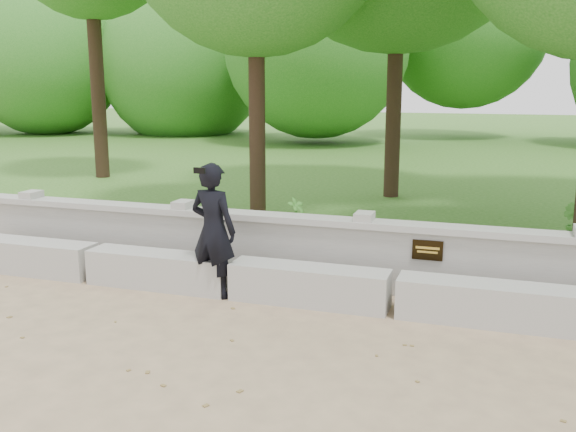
{
  "coord_description": "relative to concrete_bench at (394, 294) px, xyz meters",
  "views": [
    {
      "loc": [
        1.06,
        -5.06,
        2.58
      ],
      "look_at": [
        -1.28,
        1.95,
        1.03
      ],
      "focal_mm": 40.0,
      "sensor_mm": 36.0,
      "label": 1
    }
  ],
  "objects": [
    {
      "name": "concrete_bench",
      "position": [
        0.0,
        0.0,
        0.0
      ],
      "size": [
        11.9,
        0.45,
        0.45
      ],
      "color": "#AFADA5",
      "rests_on": "ground"
    },
    {
      "name": "man_main",
      "position": [
        -2.18,
        -0.1,
        0.6
      ],
      "size": [
        0.66,
        0.59,
        1.65
      ],
      "color": "black",
      "rests_on": "ground"
    },
    {
      "name": "lawn",
      "position": [
        -0.0,
        12.1,
        -0.1
      ],
      "size": [
        40.0,
        22.0,
        0.25
      ],
      "primitive_type": "cube",
      "color": "#2A5916",
      "rests_on": "ground"
    },
    {
      "name": "shrub_a",
      "position": [
        -1.94,
        2.43,
        0.31
      ],
      "size": [
        0.33,
        0.36,
        0.56
      ],
      "primitive_type": "imported",
      "rotation": [
        0.0,
        0.0,
        0.99
      ],
      "color": "#44872E",
      "rests_on": "lawn"
    },
    {
      "name": "ground",
      "position": [
        -0.0,
        -1.9,
        -0.22
      ],
      "size": [
        80.0,
        80.0,
        0.0
      ],
      "primitive_type": "plane",
      "color": "tan",
      "rests_on": "ground"
    },
    {
      "name": "shrub_b",
      "position": [
        2.13,
        3.12,
        0.32
      ],
      "size": [
        0.41,
        0.41,
        0.59
      ],
      "primitive_type": "imported",
      "rotation": [
        0.0,
        0.0,
        2.33
      ],
      "color": "#44872E",
      "rests_on": "lawn"
    },
    {
      "name": "parapet_wall",
      "position": [
        0.0,
        0.7,
        0.24
      ],
      "size": [
        12.5,
        0.35,
        0.9
      ],
      "color": "#A5A29B",
      "rests_on": "ground"
    }
  ]
}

